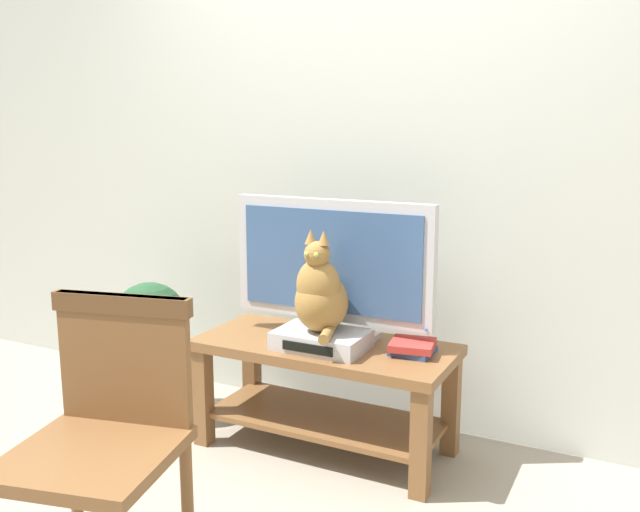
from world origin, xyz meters
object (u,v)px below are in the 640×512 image
object	(u,v)px
wooden_chair	(106,423)
book_stack	(412,347)
tv	(332,266)
potted_plant	(150,333)
cat	(320,294)
tv_stand	(325,375)
media_box	(321,340)

from	to	relation	value
wooden_chair	book_stack	size ratio (longest dim) A/B	4.46
tv	potted_plant	distance (m)	1.02
potted_plant	tv	bearing A→B (deg)	7.61
cat	tv_stand	bearing A→B (deg)	103.10
book_stack	potted_plant	world-z (taller)	potted_plant
tv_stand	media_box	size ratio (longest dim) A/B	2.94
potted_plant	tv_stand	bearing A→B (deg)	3.56
media_box	book_stack	world-z (taller)	media_box
tv_stand	wooden_chair	world-z (taller)	wooden_chair
tv_stand	tv	world-z (taller)	tv
wooden_chair	tv_stand	bearing A→B (deg)	80.51
tv	media_box	size ratio (longest dim) A/B	2.43
wooden_chair	book_stack	world-z (taller)	wooden_chair
cat	potted_plant	world-z (taller)	cat
tv	book_stack	xyz separation A→B (m)	(0.39, -0.03, -0.30)
cat	book_stack	bearing A→B (deg)	18.27
media_box	wooden_chair	world-z (taller)	wooden_chair
media_box	book_stack	distance (m)	0.38
wooden_chair	potted_plant	world-z (taller)	wooden_chair
cat	potted_plant	xyz separation A→B (m)	(-0.95, 0.03, -0.31)
tv	wooden_chair	world-z (taller)	tv
tv_stand	cat	distance (m)	0.40
tv_stand	potted_plant	size ratio (longest dim) A/B	1.67
cat	wooden_chair	xyz separation A→B (m)	(-0.21, -1.03, -0.19)
tv	cat	world-z (taller)	tv
tv	cat	bearing A→B (deg)	-82.47
tv	potted_plant	bearing A→B (deg)	-172.39
book_stack	media_box	bearing A→B (deg)	-163.49
cat	wooden_chair	bearing A→B (deg)	-101.36
tv	cat	distance (m)	0.18
media_box	wooden_chair	size ratio (longest dim) A/B	0.42
wooden_chair	media_box	bearing A→B (deg)	78.82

